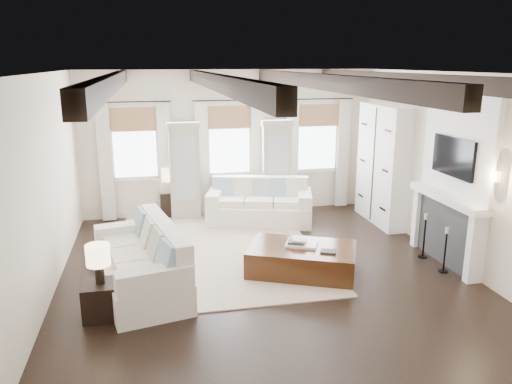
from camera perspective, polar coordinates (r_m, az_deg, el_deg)
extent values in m
plane|color=black|center=(8.11, 1.29, -9.78)|extent=(7.50, 7.50, 0.00)
cube|color=beige|center=(11.21, -3.11, 5.62)|extent=(6.50, 0.04, 3.20)
cube|color=beige|center=(4.22, 13.42, -10.36)|extent=(6.50, 0.04, 3.20)
cube|color=beige|center=(7.55, -23.39, -0.02)|extent=(0.04, 7.50, 3.20)
cube|color=beige|center=(8.91, 22.15, 2.20)|extent=(0.04, 7.50, 3.20)
cube|color=white|center=(7.39, 1.43, 13.44)|extent=(6.50, 7.50, 0.04)
cube|color=black|center=(7.21, -16.24, 11.89)|extent=(0.16, 7.40, 0.22)
cube|color=black|center=(7.25, -4.48, 12.43)|extent=(0.16, 7.40, 0.22)
cube|color=black|center=(7.60, 7.07, 12.46)|extent=(0.16, 7.40, 0.22)
cube|color=black|center=(8.19, 16.92, 12.11)|extent=(0.16, 7.40, 0.22)
cube|color=white|center=(11.04, -13.70, 5.35)|extent=(0.90, 0.03, 1.45)
cube|color=#936B46|center=(10.91, -13.88, 8.05)|extent=(0.94, 0.04, 0.50)
cube|color=silver|center=(11.04, -16.81, 3.14)|extent=(0.28, 0.08, 2.50)
cube|color=silver|center=(11.01, -10.36, 3.49)|extent=(0.28, 0.08, 2.50)
cylinder|color=black|center=(10.83, -14.00, 9.96)|extent=(1.60, 0.02, 0.02)
cube|color=white|center=(11.17, -3.09, 5.85)|extent=(0.90, 0.03, 1.45)
cube|color=#936B46|center=(11.04, -3.08, 8.52)|extent=(0.94, 0.04, 0.50)
cube|color=silver|center=(11.06, -6.16, 3.70)|extent=(0.28, 0.08, 2.50)
cube|color=silver|center=(11.25, 0.14, 3.97)|extent=(0.28, 0.08, 2.50)
cylinder|color=black|center=(10.96, -3.06, 10.42)|extent=(1.60, 0.02, 0.02)
cube|color=white|center=(11.66, 6.96, 6.14)|extent=(0.90, 0.03, 1.45)
cube|color=#936B46|center=(11.54, 7.14, 8.70)|extent=(0.94, 0.04, 0.50)
cube|color=silver|center=(11.45, 4.12, 4.12)|extent=(0.28, 0.08, 2.50)
cube|color=silver|center=(11.85, 9.91, 4.30)|extent=(0.28, 0.08, 2.50)
cylinder|color=black|center=(11.46, 7.28, 10.51)|extent=(1.60, 0.02, 0.02)
cube|color=#B8B1A1|center=(10.99, -8.17, 2.13)|extent=(0.64, 0.38, 2.00)
cube|color=#B2B7BA|center=(10.77, -8.12, 2.68)|extent=(0.48, 0.02, 1.40)
cube|color=#B8B1A1|center=(10.81, -8.38, 7.62)|extent=(0.70, 0.42, 0.12)
cube|color=#B8B1A1|center=(11.31, 2.25, 2.62)|extent=(0.64, 0.38, 2.00)
cube|color=#B2B7BA|center=(11.09, 2.51, 3.17)|extent=(0.48, 0.02, 1.40)
cube|color=#B8B1A1|center=(11.14, 2.30, 7.96)|extent=(0.70, 0.42, 0.12)
cube|color=#28282B|center=(9.13, 21.05, -4.27)|extent=(0.18, 1.50, 1.10)
cube|color=black|center=(9.16, 20.81, -5.17)|extent=(0.10, 0.90, 0.70)
cube|color=white|center=(8.48, 23.81, -5.99)|extent=(0.26, 0.14, 1.10)
cube|color=white|center=(9.77, 18.27, -2.81)|extent=(0.26, 0.14, 1.10)
cube|color=white|center=(8.92, 21.03, -0.59)|extent=(0.32, 1.90, 0.12)
cube|color=white|center=(8.80, 22.19, 5.36)|extent=(0.10, 1.90, 1.80)
cube|color=black|center=(8.80, 21.66, 3.76)|extent=(0.07, 1.10, 0.64)
cylinder|color=#FFD899|center=(8.00, 25.80, 1.59)|extent=(0.10, 0.10, 0.14)
cube|color=silver|center=(10.87, 14.24, 3.03)|extent=(0.40, 1.70, 2.50)
cube|color=black|center=(10.78, 13.24, 3.00)|extent=(0.01, 0.02, 2.40)
cube|color=beige|center=(9.44, -4.44, -6.16)|extent=(3.48, 5.04, 0.02)
cube|color=white|center=(10.70, 0.39, -2.45)|extent=(2.37, 1.54, 0.42)
cube|color=white|center=(10.94, 0.50, 0.49)|extent=(2.07, 0.77, 0.52)
cube|color=white|center=(10.69, -4.75, -0.59)|extent=(0.51, 0.98, 0.27)
cube|color=white|center=(10.60, 5.58, -0.75)|extent=(0.51, 0.98, 0.27)
cube|color=white|center=(10.62, -2.88, -1.02)|extent=(0.73, 0.76, 0.15)
cube|color=white|center=(10.57, 0.38, -1.08)|extent=(0.73, 0.76, 0.15)
cube|color=white|center=(10.56, 3.66, -1.12)|extent=(0.73, 0.76, 0.15)
cube|color=#78A2B9|center=(10.82, -3.69, 0.47)|extent=(0.48, 0.34, 0.46)
cube|color=silver|center=(10.78, -1.63, 0.45)|extent=(0.48, 0.34, 0.46)
cube|color=beige|center=(10.76, 0.45, 0.42)|extent=(0.48, 0.34, 0.46)
cube|color=#78A2B9|center=(10.75, 2.53, 0.39)|extent=(0.48, 0.34, 0.46)
cube|color=silver|center=(10.75, 4.62, 0.36)|extent=(0.48, 0.34, 0.46)
cube|color=white|center=(7.85, -13.11, -9.26)|extent=(1.53, 2.52, 0.45)
cube|color=white|center=(7.74, -10.35, -5.44)|extent=(0.70, 2.24, 0.56)
cube|color=white|center=(8.67, -14.59, -4.42)|extent=(1.05, 0.49, 0.29)
cube|color=white|center=(6.78, -11.56, -9.72)|extent=(1.05, 0.49, 0.29)
cube|color=white|center=(8.33, -14.49, -5.70)|extent=(0.79, 0.75, 0.16)
cube|color=white|center=(7.73, -13.65, -7.26)|extent=(0.79, 0.75, 0.16)
cube|color=white|center=(7.14, -12.66, -9.09)|extent=(0.79, 0.75, 0.16)
cube|color=#78A2B9|center=(8.47, -12.99, -3.57)|extent=(0.34, 0.51, 0.49)
cube|color=silver|center=(7.95, -12.19, -4.74)|extent=(0.34, 0.51, 0.49)
cube|color=beige|center=(7.44, -11.27, -6.07)|extent=(0.34, 0.51, 0.49)
cube|color=#78A2B9|center=(6.93, -10.21, -7.59)|extent=(0.34, 0.51, 0.49)
cube|color=black|center=(8.26, 5.27, -7.71)|extent=(2.00, 1.68, 0.45)
cube|color=white|center=(8.24, 5.24, -5.94)|extent=(0.61, 0.55, 0.04)
cube|color=#262628|center=(8.19, 4.63, -5.74)|extent=(0.32, 0.29, 0.04)
cube|color=beige|center=(8.18, 5.01, -5.53)|extent=(0.27, 0.25, 0.03)
cube|color=#262628|center=(7.98, 8.26, -6.76)|extent=(0.29, 0.26, 0.03)
cube|color=black|center=(7.20, -17.22, -11.69)|extent=(0.49, 0.49, 0.49)
cylinder|color=black|center=(7.04, -17.45, -8.94)|extent=(0.12, 0.12, 0.26)
cylinder|color=#F9D89E|center=(6.94, -17.62, -6.87)|extent=(0.32, 0.32, 0.28)
cube|color=black|center=(11.30, -9.96, -1.40)|extent=(0.37, 0.37, 0.55)
cylinder|color=black|center=(11.19, -10.05, 0.63)|extent=(0.13, 0.13, 0.27)
cylinder|color=#F9D89E|center=(11.13, -10.12, 2.05)|extent=(0.33, 0.33, 0.29)
cylinder|color=black|center=(8.89, 20.59, -8.45)|extent=(0.16, 0.16, 0.02)
cylinder|color=black|center=(8.77, 20.79, -6.46)|extent=(0.03, 0.03, 0.68)
cylinder|color=beige|center=(8.65, 21.01, -4.12)|extent=(0.06, 0.06, 0.10)
cylinder|color=black|center=(9.39, 18.50, -7.01)|extent=(0.16, 0.16, 0.02)
cylinder|color=black|center=(9.27, 18.67, -5.02)|extent=(0.03, 0.03, 0.71)
cylinder|color=beige|center=(9.15, 18.87, -2.67)|extent=(0.06, 0.06, 0.10)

